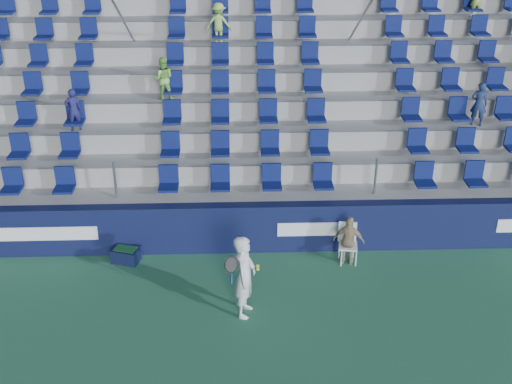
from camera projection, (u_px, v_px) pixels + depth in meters
ground at (251, 337)px, 12.28m from camera, size 70.00×70.00×0.00m
sponsor_wall at (247, 228)px, 14.82m from camera, size 24.00×0.32×1.20m
grandstand at (243, 94)px, 18.66m from camera, size 24.00×8.17×6.63m
tennis_player at (245, 276)px, 12.55m from camera, size 0.69×0.72×1.78m
line_judge_chair at (348, 240)px, 14.47m from camera, size 0.47×0.48×0.94m
line_judge at (349, 241)px, 14.31m from camera, size 0.75×0.47×1.19m
ball_bin at (126, 254)px, 14.57m from camera, size 0.70×0.56×0.34m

